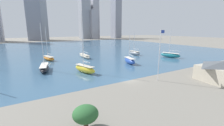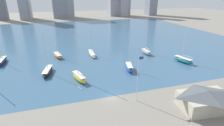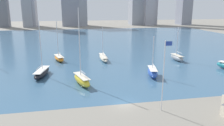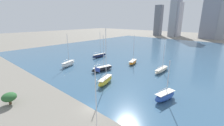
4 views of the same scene
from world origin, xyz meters
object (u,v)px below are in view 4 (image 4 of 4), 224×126
Objects in this scene: sailboat_cream at (161,70)px; sailboat_yellow at (105,80)px; sailboat_black at (102,69)px; flag_pole at (96,96)px; sailboat_navy at (99,55)px; sailboat_blue at (165,96)px; sailboat_white at (68,64)px; sailboat_orange at (133,62)px.

sailboat_yellow is at bearing -110.90° from sailboat_cream.
sailboat_black is at bearing 122.50° from sailboat_yellow.
sailboat_yellow is (-12.64, 15.34, -5.30)m from flag_pole.
sailboat_black is at bearing -40.55° from sailboat_navy.
sailboat_blue is (5.28, 18.02, -5.35)m from flag_pole.
sailboat_white is (-37.44, 18.09, -5.34)m from flag_pole.
sailboat_black is at bearing -142.11° from sailboat_cream.
flag_pole is 1.11× the size of sailboat_cream.
flag_pole is at bearing -80.86° from sailboat_orange.
sailboat_white is at bearing -167.56° from sailboat_blue.
sailboat_white is at bearing 156.62° from sailboat_yellow.
sailboat_yellow reaches higher than sailboat_white.
sailboat_navy reaches higher than flag_pole.
sailboat_orange is 14.47m from sailboat_cream.
sailboat_white reaches higher than sailboat_blue.
sailboat_yellow is at bearing -92.15° from sailboat_orange.
sailboat_yellow reaches higher than sailboat_cream.
sailboat_orange is (18.78, 21.47, -0.23)m from sailboat_white.
sailboat_orange is 32.22m from sailboat_blue.
sailboat_orange is at bearing 88.39° from sailboat_black.
sailboat_black is 22.91m from sailboat_cream.
sailboat_blue is (23.95, -21.55, 0.23)m from sailboat_orange.
sailboat_black is (-22.26, 23.54, -5.53)m from flag_pole.
sailboat_white is 1.36× the size of sailboat_blue.
flag_pole is 55.45m from sailboat_navy.
sailboat_white is 28.53m from sailboat_orange.
flag_pole is 32.86m from sailboat_black.
sailboat_yellow is (-17.92, -2.68, 0.04)m from sailboat_blue.
sailboat_black reaches higher than sailboat_orange.
sailboat_white is at bearing -147.28° from sailboat_orange.
sailboat_blue is at bearing -0.33° from sailboat_black.
sailboat_black is 16.42m from sailboat_orange.
sailboat_cream is at bearing 96.51° from flag_pole.
sailboat_black is 0.81× the size of sailboat_yellow.
sailboat_blue is at bearing -64.65° from sailboat_cream.
sailboat_cream is 0.82× the size of sailboat_navy.
sailboat_cream is 35.15m from sailboat_navy.
sailboat_cream is (-4.31, 37.78, -5.66)m from flag_pole.
sailboat_black is 1.28× the size of sailboat_cream.
sailboat_cream is at bearing 128.43° from sailboat_blue.
sailboat_black is 28.09m from sailboat_blue.
sailboat_cream is (17.95, 14.24, -0.13)m from sailboat_black.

